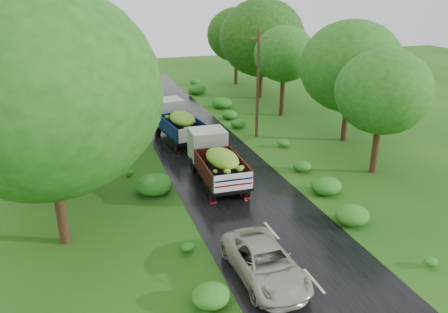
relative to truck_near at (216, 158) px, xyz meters
name	(u,v)px	position (x,y,z in m)	size (l,w,h in m)	color
ground	(314,281)	(0.77, -10.24, -1.48)	(120.00, 120.00, 0.00)	#13490F
road	(263,220)	(0.77, -5.24, -1.47)	(6.50, 80.00, 0.02)	black
road_lines	(255,211)	(0.77, -4.24, -1.45)	(0.12, 69.60, 0.00)	#BFB78C
truck_near	(216,158)	(0.00, 0.00, 0.00)	(2.39, 6.27, 2.61)	black
truck_far	(176,120)	(-0.48, 8.19, 0.04)	(2.97, 6.58, 2.67)	black
car	(265,263)	(-0.97, -9.40, -0.79)	(2.21, 4.79, 1.33)	#B0AC9C
utility_pole	(258,84)	(5.46, 6.93, 2.62)	(1.40, 0.23, 7.96)	#382616
trees_left	(41,49)	(-9.18, 10.17, 5.33)	(7.31, 34.02, 9.75)	black
trees_right	(286,50)	(10.59, 12.86, 4.08)	(5.29, 31.40, 7.92)	black
shrubs	(210,153)	(0.77, 3.76, -1.13)	(11.90, 44.00, 0.70)	#225E16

